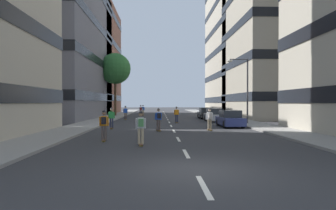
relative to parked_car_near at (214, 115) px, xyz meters
name	(u,v)px	position (x,y,z in m)	size (l,w,h in m)	color
ground_plane	(167,119)	(-5.30, 5.86, -0.70)	(180.58, 180.58, 0.00)	#333335
sidewalk_left	(112,117)	(-13.34, 9.62, -0.63)	(3.11, 82.77, 0.14)	gray
sidewalk_right	(220,117)	(2.75, 9.62, -0.63)	(3.11, 82.77, 0.14)	gray
lane_markings	(167,119)	(-5.30, 6.26, -0.70)	(0.16, 67.20, 0.01)	silver
building_left_mid	(53,46)	(-21.22, 7.59, 9.37)	(12.78, 23.69, 19.95)	slate
building_left_far	(82,60)	(-21.22, 23.28, 9.70)	(12.78, 18.62, 20.62)	brown
building_right_mid	(278,15)	(10.63, 7.59, 13.98)	(12.78, 16.40, 29.18)	#B2A893
building_right_far	(246,21)	(10.63, 23.28, 17.42)	(12.78, 20.96, 36.06)	#BCB29E
parked_car_near	(214,115)	(0.00, 0.00, 0.00)	(1.82, 4.40, 1.52)	#B2B7BF
parked_car_mid	(230,119)	(0.00, -7.47, 0.00)	(1.82, 4.40, 1.52)	navy
parked_car_far	(206,114)	(0.00, 6.05, 0.00)	(1.82, 4.40, 1.52)	black
street_tree_near	(115,69)	(-13.34, 12.93, 6.85)	(4.89, 4.89, 9.88)	#4C3823
streetlamp_right	(244,83)	(2.07, -4.75, 3.44)	(2.13, 0.30, 6.50)	#3F3F44
skater_0	(177,114)	(-4.53, -2.15, 0.29)	(0.56, 0.92, 1.78)	brown
skater_1	(125,112)	(-10.71, 3.72, 0.29)	(0.57, 0.92, 1.78)	brown
skater_2	(141,110)	(-9.39, 14.35, 0.32)	(0.55, 0.91, 1.78)	brown
skater_3	(141,126)	(-7.41, -18.81, 0.32)	(0.55, 0.92, 1.78)	brown
skater_4	(210,118)	(-2.45, -10.93, 0.32)	(0.56, 0.92, 1.78)	brown
skater_5	(111,117)	(-10.45, -9.12, 0.29)	(0.53, 0.90, 1.78)	brown
skater_6	(104,124)	(-9.61, -17.09, 0.32)	(0.55, 0.92, 1.78)	brown
skater_7	(143,109)	(-9.14, 16.26, 0.32)	(0.56, 0.92, 1.78)	brown
skater_8	(159,118)	(-6.49, -11.23, 0.32)	(0.57, 0.92, 1.78)	brown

